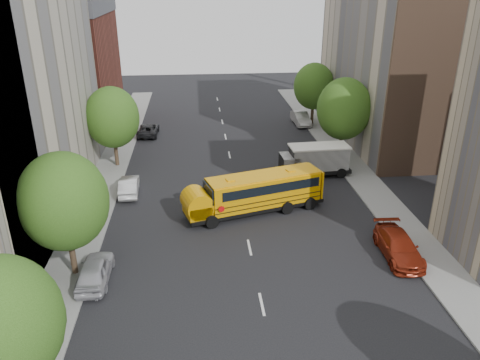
{
  "coord_description": "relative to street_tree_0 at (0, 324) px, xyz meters",
  "views": [
    {
      "loc": [
        -3.24,
        -28.93,
        16.76
      ],
      "look_at": [
        -0.26,
        2.0,
        3.25
      ],
      "focal_mm": 35.0,
      "sensor_mm": 36.0,
      "label": 1
    }
  ],
  "objects": [
    {
      "name": "ground",
      "position": [
        11.0,
        14.0,
        -4.64
      ],
      "size": [
        120.0,
        120.0,
        0.0
      ],
      "primitive_type": "plane",
      "color": "black",
      "rests_on": "ground"
    },
    {
      "name": "sidewalk_left",
      "position": [
        -0.5,
        19.0,
        -4.58
      ],
      "size": [
        3.0,
        80.0,
        0.12
      ],
      "primitive_type": "cube",
      "color": "slate",
      "rests_on": "ground"
    },
    {
      "name": "sidewalk_right",
      "position": [
        22.5,
        19.0,
        -4.58
      ],
      "size": [
        3.0,
        80.0,
        0.12
      ],
      "primitive_type": "cube",
      "color": "slate",
      "rests_on": "ground"
    },
    {
      "name": "lane_markings",
      "position": [
        11.0,
        24.0,
        -4.64
      ],
      "size": [
        0.15,
        64.0,
        0.01
      ],
      "primitive_type": "cube",
      "color": "silver",
      "rests_on": "ground"
    },
    {
      "name": "building_left_redbrick",
      "position": [
        -7.0,
        42.0,
        1.86
      ],
      "size": [
        10.0,
        15.0,
        13.0
      ],
      "primitive_type": "cube",
      "color": "maroon",
      "rests_on": "ground"
    },
    {
      "name": "building_right_far",
      "position": [
        29.0,
        34.0,
        4.36
      ],
      "size": [
        10.0,
        22.0,
        18.0
      ],
      "primitive_type": "cube",
      "color": "#C5B399",
      "rests_on": "ground"
    },
    {
      "name": "building_right_sidewall",
      "position": [
        29.0,
        23.0,
        4.36
      ],
      "size": [
        10.1,
        0.3,
        18.0
      ],
      "primitive_type": "cube",
      "color": "brown",
      "rests_on": "ground"
    },
    {
      "name": "street_tree_0",
      "position": [
        0.0,
        0.0,
        0.0
      ],
      "size": [
        4.8,
        4.8,
        7.41
      ],
      "color": "#38281C",
      "rests_on": "ground"
    },
    {
      "name": "street_tree_1",
      "position": [
        0.0,
        10.0,
        0.31
      ],
      "size": [
        5.12,
        5.12,
        7.9
      ],
      "color": "#38281C",
      "rests_on": "ground"
    },
    {
      "name": "street_tree_2",
      "position": [
        0.0,
        28.0,
        0.19
      ],
      "size": [
        4.99,
        4.99,
        7.71
      ],
      "color": "#38281C",
      "rests_on": "ground"
    },
    {
      "name": "street_tree_4",
      "position": [
        22.0,
        28.0,
        0.43
      ],
      "size": [
        5.25,
        5.25,
        8.1
      ],
      "color": "#38281C",
      "rests_on": "ground"
    },
    {
      "name": "street_tree_5",
      "position": [
        22.0,
        40.0,
        0.06
      ],
      "size": [
        4.86,
        4.86,
        7.51
      ],
      "color": "#38281C",
      "rests_on": "ground"
    },
    {
      "name": "school_bus",
      "position": [
        11.9,
        17.17,
        -2.93
      ],
      "size": [
        11.11,
        5.41,
        3.07
      ],
      "rotation": [
        0.0,
        0.0,
        0.28
      ],
      "color": "black",
      "rests_on": "ground"
    },
    {
      "name": "safari_truck",
      "position": [
        18.27,
        23.95,
        -3.13
      ],
      "size": [
        6.79,
        2.81,
        2.85
      ],
      "rotation": [
        0.0,
        0.0,
        0.05
      ],
      "color": "black",
      "rests_on": "ground"
    },
    {
      "name": "parked_car_0",
      "position": [
        1.4,
        9.09,
        -3.89
      ],
      "size": [
        1.82,
        4.45,
        1.51
      ],
      "primitive_type": "imported",
      "rotation": [
        0.0,
        0.0,
        3.13
      ],
      "color": "#ABA9B0",
      "rests_on": "ground"
    },
    {
      "name": "parked_car_1",
      "position": [
        1.92,
        21.51,
        -3.93
      ],
      "size": [
        1.75,
        4.38,
        1.42
      ],
      "primitive_type": "imported",
      "rotation": [
        0.0,
        0.0,
        3.2
      ],
      "color": "silver",
      "rests_on": "ground"
    },
    {
      "name": "parked_car_2",
      "position": [
        2.2,
        37.43,
        -3.98
      ],
      "size": [
        2.36,
        4.82,
        1.32
      ],
      "primitive_type": "imported",
      "rotation": [
        0.0,
        0.0,
        3.11
      ],
      "color": "black",
      "rests_on": "ground"
    },
    {
      "name": "parked_car_3",
      "position": [
        20.48,
        9.99,
        -3.88
      ],
      "size": [
        2.34,
        5.32,
        1.52
      ],
      "primitive_type": "imported",
      "rotation": [
        0.0,
        0.0,
        -0.04
      ],
      "color": "maroon",
      "rests_on": "ground"
    },
    {
      "name": "parked_car_5",
      "position": [
        20.6,
        39.97,
        -3.86
      ],
      "size": [
        1.83,
        4.79,
        1.56
      ],
      "primitive_type": "imported",
      "rotation": [
        0.0,
        0.0,
        0.04
      ],
      "color": "#989793",
      "rests_on": "ground"
    }
  ]
}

